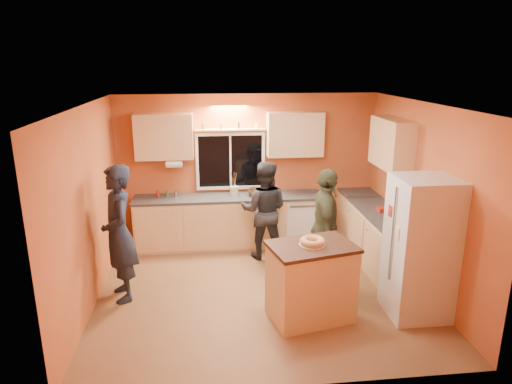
{
  "coord_description": "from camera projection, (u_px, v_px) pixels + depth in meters",
  "views": [
    {
      "loc": [
        -0.72,
        -5.77,
        3.15
      ],
      "look_at": [
        -0.03,
        0.4,
        1.34
      ],
      "focal_mm": 32.0,
      "sensor_mm": 36.0,
      "label": 1
    }
  ],
  "objects": [
    {
      "name": "person_left",
      "position": [
        119.0,
        234.0,
        6.04
      ],
      "size": [
        0.64,
        0.79,
        1.86
      ],
      "primitive_type": "imported",
      "rotation": [
        0.0,
        0.0,
        -1.24
      ],
      "color": "black",
      "rests_on": "ground"
    },
    {
      "name": "bundt_pastry",
      "position": [
        312.0,
        241.0,
        5.51
      ],
      "size": [
        0.31,
        0.31,
        0.09
      ],
      "primitive_type": "torus",
      "color": "tan",
      "rests_on": "island"
    },
    {
      "name": "person_right",
      "position": [
        325.0,
        227.0,
        6.49
      ],
      "size": [
        0.57,
        1.05,
        1.71
      ],
      "primitive_type": "imported",
      "rotation": [
        0.0,
        0.0,
        1.41
      ],
      "color": "#313521",
      "rests_on": "ground"
    },
    {
      "name": "refrigerator",
      "position": [
        420.0,
        248.0,
        5.65
      ],
      "size": [
        0.72,
        0.7,
        1.8
      ],
      "primitive_type": "cube",
      "color": "silver",
      "rests_on": "ground"
    },
    {
      "name": "island",
      "position": [
        311.0,
        281.0,
        5.66
      ],
      "size": [
        1.15,
        0.91,
        0.99
      ],
      "rotation": [
        0.0,
        0.0,
        0.23
      ],
      "color": "tan",
      "rests_on": "ground"
    },
    {
      "name": "person_center",
      "position": [
        264.0,
        210.0,
        7.36
      ],
      "size": [
        0.91,
        0.78,
        1.61
      ],
      "primitive_type": "imported",
      "rotation": [
        0.0,
        0.0,
        2.9
      ],
      "color": "black",
      "rests_on": "ground"
    },
    {
      "name": "ground",
      "position": [
        261.0,
        290.0,
        6.47
      ],
      "size": [
        4.5,
        4.5,
        0.0
      ],
      "primitive_type": "plane",
      "color": "brown",
      "rests_on": "ground"
    },
    {
      "name": "back_counter",
      "position": [
        250.0,
        220.0,
        7.96
      ],
      "size": [
        4.23,
        0.62,
        0.9
      ],
      "color": "tan",
      "rests_on": "ground"
    },
    {
      "name": "mixing_bowl",
      "position": [
        259.0,
        192.0,
        7.85
      ],
      "size": [
        0.52,
        0.52,
        0.1
      ],
      "primitive_type": "imported",
      "rotation": [
        0.0,
        0.0,
        -0.38
      ],
      "color": "black",
      "rests_on": "back_counter"
    },
    {
      "name": "potted_plant",
      "position": [
        407.0,
        222.0,
        6.09
      ],
      "size": [
        0.32,
        0.29,
        0.31
      ],
      "primitive_type": "imported",
      "rotation": [
        0.0,
        0.0,
        0.19
      ],
      "color": "gray",
      "rests_on": "right_counter"
    },
    {
      "name": "right_counter",
      "position": [
        383.0,
        242.0,
        7.02
      ],
      "size": [
        0.62,
        1.84,
        0.9
      ],
      "color": "tan",
      "rests_on": "ground"
    },
    {
      "name": "utensil_crock",
      "position": [
        234.0,
        191.0,
        7.79
      ],
      "size": [
        0.14,
        0.14,
        0.17
      ],
      "primitive_type": "cylinder",
      "color": "beige",
      "rests_on": "back_counter"
    },
    {
      "name": "room_shell",
      "position": [
        266.0,
        173.0,
        6.42
      ],
      "size": [
        4.54,
        4.04,
        2.61
      ],
      "color": "#CA6133",
      "rests_on": "ground"
    },
    {
      "name": "red_box",
      "position": [
        382.0,
        210.0,
        6.99
      ],
      "size": [
        0.18,
        0.14,
        0.07
      ],
      "primitive_type": "cube",
      "rotation": [
        0.0,
        0.0,
        0.14
      ],
      "color": "maroon",
      "rests_on": "right_counter"
    }
  ]
}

